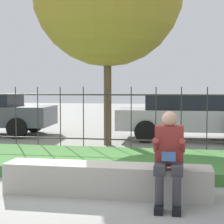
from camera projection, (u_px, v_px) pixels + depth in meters
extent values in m
plane|color=gray|center=(81.00, 193.00, 5.53)|extent=(60.00, 60.00, 0.00)
cube|color=#ADA89E|center=(106.00, 179.00, 5.45)|extent=(3.01, 0.51, 0.45)
cube|color=gray|center=(106.00, 192.00, 5.46)|extent=(2.89, 0.47, 0.08)
cube|color=black|center=(159.00, 209.00, 4.68)|extent=(0.11, 0.26, 0.09)
cylinder|color=#38383D|center=(159.00, 190.00, 4.72)|extent=(0.11, 0.11, 0.36)
cube|color=#38383D|center=(160.00, 168.00, 4.91)|extent=(0.15, 0.42, 0.13)
cube|color=black|center=(177.00, 210.00, 4.64)|extent=(0.11, 0.26, 0.09)
cylinder|color=#38383D|center=(177.00, 191.00, 4.68)|extent=(0.11, 0.11, 0.36)
cube|color=#38383D|center=(177.00, 169.00, 4.87)|extent=(0.15, 0.42, 0.13)
cube|color=maroon|center=(169.00, 145.00, 5.08)|extent=(0.38, 0.24, 0.54)
sphere|color=tan|center=(170.00, 119.00, 5.04)|extent=(0.21, 0.21, 0.21)
cylinder|color=maroon|center=(156.00, 145.00, 4.95)|extent=(0.08, 0.29, 0.24)
cylinder|color=maroon|center=(182.00, 146.00, 4.89)|extent=(0.08, 0.29, 0.24)
cube|color=#335689|center=(169.00, 157.00, 4.83)|extent=(0.18, 0.09, 0.13)
cube|color=#3D7533|center=(106.00, 162.00, 7.38)|extent=(9.00, 2.38, 0.20)
cylinder|color=#332D28|center=(119.00, 140.00, 8.95)|extent=(7.00, 0.03, 0.03)
cylinder|color=#332D28|center=(119.00, 95.00, 8.87)|extent=(7.00, 0.03, 0.03)
cylinder|color=#332D28|center=(16.00, 118.00, 9.38)|extent=(0.02, 0.02, 1.57)
cylinder|color=#332D28|center=(38.00, 119.00, 9.28)|extent=(0.02, 0.02, 1.57)
cylinder|color=#332D28|center=(60.00, 119.00, 9.17)|extent=(0.02, 0.02, 1.57)
cylinder|color=#332D28|center=(83.00, 119.00, 9.07)|extent=(0.02, 0.02, 1.57)
cylinder|color=#332D28|center=(107.00, 120.00, 8.97)|extent=(0.02, 0.02, 1.57)
cylinder|color=#332D28|center=(131.00, 120.00, 8.86)|extent=(0.02, 0.02, 1.57)
cylinder|color=#332D28|center=(156.00, 120.00, 8.76)|extent=(0.02, 0.02, 1.57)
cylinder|color=#332D28|center=(181.00, 121.00, 8.66)|extent=(0.02, 0.02, 1.57)
cylinder|color=#332D28|center=(207.00, 121.00, 8.55)|extent=(0.02, 0.02, 1.57)
cube|color=#B7B7BC|center=(196.00, 119.00, 11.13)|extent=(4.68, 1.88, 0.60)
cube|color=black|center=(190.00, 102.00, 11.12)|extent=(2.58, 1.62, 0.43)
cylinder|color=black|center=(146.00, 132.00, 10.51)|extent=(0.64, 0.21, 0.64)
cylinder|color=black|center=(150.00, 125.00, 12.24)|extent=(0.64, 0.21, 0.64)
cylinder|color=black|center=(17.00, 128.00, 11.38)|extent=(0.65, 0.25, 0.64)
cylinder|color=black|center=(34.00, 123.00, 13.09)|extent=(0.65, 0.25, 0.64)
cylinder|color=brown|center=(108.00, 89.00, 10.08)|extent=(0.21, 0.21, 3.03)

